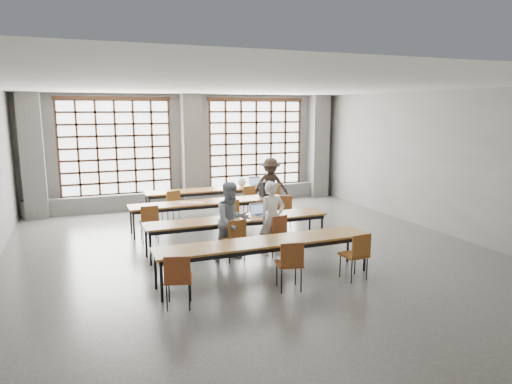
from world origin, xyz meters
The scene contains 39 objects.
floor centered at (0.00, 0.00, 0.00)m, with size 11.00×11.00×0.00m, color #494946.
ceiling centered at (0.00, 0.00, 3.50)m, with size 11.00×11.00×0.00m, color silver.
wall_back centered at (0.00, 5.50, 1.75)m, with size 10.00×10.00×0.00m, color slate.
wall_front centered at (0.00, -5.50, 1.75)m, with size 10.00×10.00×0.00m, color slate.
wall_right centered at (5.00, 0.00, 1.75)m, with size 11.00×11.00×0.00m, color slate.
column_left centered at (-4.50, 5.22, 1.75)m, with size 0.60×0.55×3.50m, color #5A5A58.
column_mid centered at (0.00, 5.22, 1.75)m, with size 0.60×0.55×3.50m, color #5A5A58.
column_right centered at (4.50, 5.22, 1.75)m, with size 0.60×0.55×3.50m, color #5A5A58.
window_left centered at (-2.25, 5.42, 1.90)m, with size 3.32×0.12×3.00m.
window_right centered at (2.25, 5.42, 1.90)m, with size 3.32×0.12×3.00m.
sill_ledge centered at (0.00, 5.30, 0.25)m, with size 9.80×0.35×0.50m, color #5A5A58.
desk_row_a centered at (0.32, 3.94, 0.66)m, with size 4.00×0.70×0.73m.
desk_row_b centered at (-0.30, 2.24, 0.66)m, with size 4.00×0.70×0.73m.
desk_row_c centered at (-0.22, 0.27, 0.66)m, with size 4.00×0.70×0.73m.
desk_row_d centered at (-0.32, -1.54, 0.66)m, with size 4.00×0.70×0.73m.
chair_back_left centered at (-1.05, 3.31, 0.54)m, with size 0.52×0.52×0.88m.
chair_back_mid centered at (1.14, 3.31, 0.54)m, with size 0.49×0.49×0.88m.
chair_back_right centered at (1.93, 3.31, 0.54)m, with size 0.44×0.45×0.88m.
chair_mid_left centered at (-1.90, 1.61, 0.54)m, with size 0.43×0.43×0.88m.
chair_mid_centre centered at (0.08, 1.62, 0.54)m, with size 0.52×0.52×0.88m.
chair_mid_right centered at (1.49, 1.62, 0.54)m, with size 0.47×0.47×0.88m.
chair_front_left centered at (-0.51, -0.36, 0.54)m, with size 0.48×0.49×0.88m.
chair_front_right centered at (0.40, -0.36, 0.54)m, with size 0.53×0.53×0.88m.
chair_near_left centered at (-2.05, -2.17, 0.54)m, with size 0.52×0.52×0.88m.
chair_near_mid centered at (-0.14, -2.17, 0.54)m, with size 0.49×0.49×0.88m.
chair_near_right centered at (1.18, -2.17, 0.54)m, with size 0.45×0.46×0.88m.
student_male centered at (0.38, -0.23, 0.78)m, with size 0.57×0.37×1.56m, color silver.
student_female centered at (-0.52, -0.23, 0.80)m, with size 0.78×0.61×1.61m, color #19284B.
student_back centered at (1.92, 3.44, 0.81)m, with size 1.05×0.60×1.62m, color black.
laptop_front centered at (0.32, 0.37, 0.79)m, with size 0.42×0.38×0.26m.
laptop_back centered at (1.68, 4.05, 0.79)m, with size 0.39×0.34×0.26m.
mouse centered at (0.73, 0.25, 0.75)m, with size 0.10×0.06×0.04m, color white.
green_box centered at (-0.27, 0.35, 0.78)m, with size 0.25×0.09×0.09m, color #2A822E.
phone centered at (-0.04, 0.17, 0.74)m, with size 0.13×0.06×0.01m, color black.
paper_sheet_a centered at (-0.90, 2.29, 0.73)m, with size 0.30×0.21×0.00m, color white.
paper_sheet_b centered at (-0.60, 2.19, 0.73)m, with size 0.30×0.21×0.00m, color silver.
backpack centered at (1.30, 2.29, 0.93)m, with size 0.32×0.20×0.40m, color black.
plastic_bag centered at (1.22, 3.99, 0.87)m, with size 0.26×0.21×0.29m, color white.
red_pouch centered at (-2.02, -2.09, 0.50)m, with size 0.20×0.08×0.06m, color #B4162E.
Camera 1 is at (-3.38, -8.78, 3.06)m, focal length 32.00 mm.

